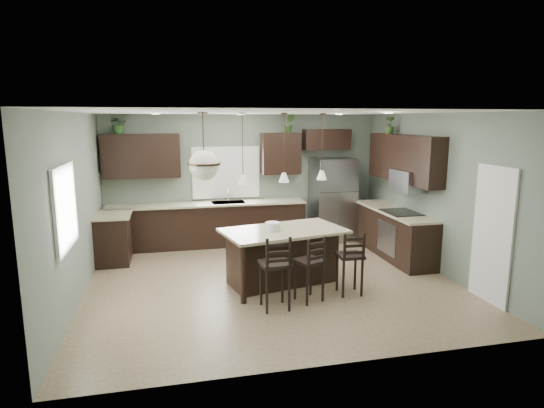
% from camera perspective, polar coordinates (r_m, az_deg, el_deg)
% --- Properties ---
extents(ground, '(6.00, 6.00, 0.00)m').
position_cam_1_polar(ground, '(7.79, -0.06, -9.64)').
color(ground, '#9E8466').
rests_on(ground, ground).
extents(pantry_door, '(0.04, 0.82, 2.04)m').
position_cam_1_polar(pantry_door, '(7.42, 25.93, -3.54)').
color(pantry_door, white).
rests_on(pantry_door, ground).
extents(window_back, '(1.35, 0.02, 1.00)m').
position_cam_1_polar(window_back, '(10.00, -5.80, 3.97)').
color(window_back, white).
rests_on(window_back, room_shell).
extents(window_left, '(0.02, 1.10, 1.00)m').
position_cam_1_polar(window_left, '(6.57, -24.64, -0.41)').
color(window_left, white).
rests_on(window_left, room_shell).
extents(left_return_cabs, '(0.60, 0.90, 0.90)m').
position_cam_1_polar(left_return_cabs, '(9.17, -19.28, -4.18)').
color(left_return_cabs, black).
rests_on(left_return_cabs, ground).
extents(left_return_countertop, '(0.66, 0.96, 0.04)m').
position_cam_1_polar(left_return_countertop, '(9.06, -19.33, -1.30)').
color(left_return_countertop, beige).
rests_on(left_return_countertop, left_return_cabs).
extents(back_lower_cabs, '(4.20, 0.60, 0.90)m').
position_cam_1_polar(back_lower_cabs, '(9.87, -8.07, -2.66)').
color(back_lower_cabs, black).
rests_on(back_lower_cabs, ground).
extents(back_countertop, '(4.20, 0.66, 0.04)m').
position_cam_1_polar(back_countertop, '(9.75, -8.13, 0.00)').
color(back_countertop, beige).
rests_on(back_countertop, back_lower_cabs).
extents(sink_inset, '(0.70, 0.45, 0.01)m').
position_cam_1_polar(sink_inset, '(9.79, -5.51, 0.20)').
color(sink_inset, gray).
rests_on(sink_inset, back_countertop).
extents(faucet, '(0.02, 0.02, 0.28)m').
position_cam_1_polar(faucet, '(9.74, -5.50, 1.01)').
color(faucet, silver).
rests_on(faucet, back_countertop).
extents(back_upper_left, '(1.55, 0.34, 0.90)m').
position_cam_1_polar(back_upper_left, '(9.75, -16.04, 5.81)').
color(back_upper_left, black).
rests_on(back_upper_left, room_shell).
extents(back_upper_right, '(0.85, 0.34, 0.90)m').
position_cam_1_polar(back_upper_right, '(10.03, 1.13, 6.34)').
color(back_upper_right, black).
rests_on(back_upper_right, room_shell).
extents(fridge_header, '(1.05, 0.34, 0.45)m').
position_cam_1_polar(fridge_header, '(10.32, 6.86, 8.05)').
color(fridge_header, black).
rests_on(fridge_header, room_shell).
extents(right_lower_cabs, '(0.60, 2.35, 0.90)m').
position_cam_1_polar(right_lower_cabs, '(9.37, 15.06, -3.64)').
color(right_lower_cabs, black).
rests_on(right_lower_cabs, ground).
extents(right_countertop, '(0.66, 2.35, 0.04)m').
position_cam_1_polar(right_countertop, '(9.26, 15.09, -0.83)').
color(right_countertop, beige).
rests_on(right_countertop, right_lower_cabs).
extents(cooktop, '(0.58, 0.75, 0.02)m').
position_cam_1_polar(cooktop, '(9.01, 15.91, -1.00)').
color(cooktop, black).
rests_on(cooktop, right_countertop).
extents(wall_oven_front, '(0.01, 0.72, 0.60)m').
position_cam_1_polar(wall_oven_front, '(8.99, 14.15, -4.19)').
color(wall_oven_front, gray).
rests_on(wall_oven_front, right_lower_cabs).
extents(right_upper_cabs, '(0.34, 2.35, 0.90)m').
position_cam_1_polar(right_upper_cabs, '(9.19, 16.23, 5.53)').
color(right_upper_cabs, black).
rests_on(right_upper_cabs, room_shell).
extents(microwave, '(0.40, 0.75, 0.40)m').
position_cam_1_polar(microwave, '(8.97, 16.66, 2.82)').
color(microwave, gray).
rests_on(microwave, right_upper_cabs).
extents(refrigerator, '(0.90, 0.74, 1.85)m').
position_cam_1_polar(refrigerator, '(10.26, 7.65, 0.57)').
color(refrigerator, gray).
rests_on(refrigerator, ground).
extents(kitchen_island, '(2.13, 1.49, 0.92)m').
position_cam_1_polar(kitchen_island, '(7.53, 1.46, -6.65)').
color(kitchen_island, black).
rests_on(kitchen_island, ground).
extents(serving_dish, '(0.24, 0.24, 0.14)m').
position_cam_1_polar(serving_dish, '(7.31, 0.07, -2.86)').
color(serving_dish, silver).
rests_on(serving_dish, kitchen_island).
extents(bar_stool_left, '(0.43, 0.43, 1.10)m').
position_cam_1_polar(bar_stool_left, '(6.54, 0.37, -8.52)').
color(bar_stool_left, black).
rests_on(bar_stool_left, ground).
extents(bar_stool_center, '(0.48, 0.48, 1.02)m').
position_cam_1_polar(bar_stool_center, '(6.85, 4.68, -8.04)').
color(bar_stool_center, black).
rests_on(bar_stool_center, ground).
extents(bar_stool_right, '(0.40, 0.40, 1.02)m').
position_cam_1_polar(bar_stool_right, '(7.19, 9.74, -7.24)').
color(bar_stool_right, black).
rests_on(bar_stool_right, ground).
extents(pendant_left, '(0.17, 0.17, 1.10)m').
position_cam_1_polar(pendant_left, '(6.92, -3.70, 6.89)').
color(pendant_left, silver).
rests_on(pendant_left, room_shell).
extents(pendant_center, '(0.17, 0.17, 1.10)m').
position_cam_1_polar(pendant_center, '(7.21, 1.52, 7.06)').
color(pendant_center, white).
rests_on(pendant_center, room_shell).
extents(pendant_right, '(0.17, 0.17, 1.10)m').
position_cam_1_polar(pendant_right, '(7.54, 6.32, 7.16)').
color(pendant_right, white).
rests_on(pendant_right, room_shell).
extents(chandelier, '(0.47, 0.47, 0.96)m').
position_cam_1_polar(chandelier, '(6.52, -8.60, 7.17)').
color(chandelier, beige).
rests_on(chandelier, room_shell).
extents(plant_back_left, '(0.47, 0.44, 0.41)m').
position_cam_1_polar(plant_back_left, '(9.72, -18.65, 9.54)').
color(plant_back_left, '#285224').
rests_on(plant_back_left, back_upper_left).
extents(plant_back_right, '(0.27, 0.24, 0.41)m').
position_cam_1_polar(plant_back_right, '(10.02, 2.21, 10.09)').
color(plant_back_right, '#375826').
rests_on(plant_back_right, back_upper_right).
extents(plant_right_wall, '(0.22, 0.22, 0.36)m').
position_cam_1_polar(plant_right_wall, '(9.66, 14.56, 9.58)').
color(plant_right_wall, '#355726').
rests_on(plant_right_wall, right_upper_cabs).
extents(room_shell, '(6.00, 6.00, 6.00)m').
position_cam_1_polar(room_shell, '(7.38, -0.06, 2.84)').
color(room_shell, slate).
rests_on(room_shell, ground).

